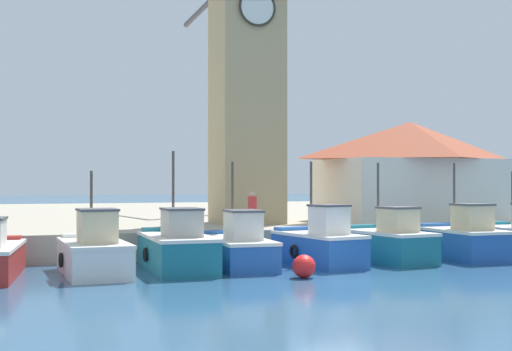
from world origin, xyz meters
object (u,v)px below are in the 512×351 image
(fishing_boat_left_outer, at_px, (94,253))
(warehouse_right, at_px, (410,170))
(fishing_boat_left_inner, at_px, (177,249))
(fishing_boat_mid_left, at_px, (237,248))
(port_crane_near, at_px, (232,124))
(fishing_boat_center, at_px, (319,245))
(fishing_boat_right_inner, at_px, (462,240))
(clock_tower, at_px, (247,63))
(dock_worker_near_tower, at_px, (252,209))
(mooring_buoy, at_px, (304,266))
(fishing_boat_mid_right, at_px, (387,242))

(fishing_boat_left_outer, bearing_deg, warehouse_right, 23.92)
(fishing_boat_left_inner, xyz_separation_m, warehouse_right, (13.98, 7.36, 3.01))
(fishing_boat_mid_left, relative_size, warehouse_right, 0.59)
(fishing_boat_mid_left, height_order, port_crane_near, port_crane_near)
(port_crane_near, bearing_deg, fishing_boat_center, -96.74)
(fishing_boat_mid_left, xyz_separation_m, fishing_boat_right_inner, (9.65, -0.38, 0.07))
(port_crane_near, bearing_deg, fishing_boat_left_outer, -119.36)
(clock_tower, bearing_deg, dock_worker_near_tower, -104.04)
(warehouse_right, bearing_deg, mooring_buoy, -134.49)
(fishing_boat_left_outer, xyz_separation_m, fishing_boat_mid_left, (5.34, 0.53, -0.04))
(fishing_boat_left_outer, distance_m, fishing_boat_left_inner, 2.95)
(fishing_boat_center, relative_size, mooring_buoy, 5.64)
(fishing_boat_right_inner, distance_m, warehouse_right, 8.18)
(fishing_boat_right_inner, height_order, clock_tower, clock_tower)
(fishing_boat_center, xyz_separation_m, port_crane_near, (2.26, 19.07, 6.10))
(fishing_boat_right_inner, bearing_deg, fishing_boat_left_outer, -179.41)
(fishing_boat_mid_right, bearing_deg, fishing_boat_right_inner, -2.07)
(fishing_boat_mid_right, xyz_separation_m, warehouse_right, (5.40, 7.23, 3.03))
(fishing_boat_mid_right, relative_size, port_crane_near, 0.30)
(fishing_boat_left_outer, distance_m, warehouse_right, 18.77)
(clock_tower, distance_m, dock_worker_near_tower, 8.06)
(fishing_boat_mid_left, height_order, fishing_boat_center, fishing_boat_center)
(fishing_boat_center, xyz_separation_m, warehouse_right, (8.52, 7.62, 3.00))
(warehouse_right, distance_m, mooring_buoy, 15.18)
(port_crane_near, bearing_deg, fishing_boat_mid_left, -106.12)
(clock_tower, height_order, dock_worker_near_tower, clock_tower)
(fishing_boat_right_inner, xyz_separation_m, port_crane_near, (-4.32, 18.82, 6.11))
(fishing_boat_left_inner, height_order, fishing_boat_mid_left, fishing_boat_left_inner)
(warehouse_right, xyz_separation_m, mooring_buoy, (-10.36, -10.55, -3.42))
(dock_worker_near_tower, bearing_deg, fishing_boat_left_outer, -146.36)
(mooring_buoy, distance_m, dock_worker_near_tower, 8.16)
(port_crane_near, bearing_deg, mooring_buoy, -100.55)
(port_crane_near, relative_size, mooring_buoy, 19.53)
(fishing_boat_mid_right, distance_m, dock_worker_near_tower, 6.34)
(dock_worker_near_tower, bearing_deg, fishing_boat_center, -78.45)
(fishing_boat_center, distance_m, mooring_buoy, 3.49)
(fishing_boat_center, xyz_separation_m, mooring_buoy, (-1.84, -2.93, -0.42))
(fishing_boat_mid_left, xyz_separation_m, fishing_boat_mid_right, (6.20, -0.25, 0.05))
(fishing_boat_left_outer, distance_m, mooring_buoy, 7.25)
(fishing_boat_center, height_order, port_crane_near, port_crane_near)
(warehouse_right, height_order, port_crane_near, port_crane_near)
(fishing_boat_mid_right, height_order, mooring_buoy, fishing_boat_mid_right)
(fishing_boat_mid_right, distance_m, fishing_boat_right_inner, 3.45)
(fishing_boat_right_inner, bearing_deg, fishing_boat_left_inner, -180.00)
(dock_worker_near_tower, bearing_deg, port_crane_near, 76.86)
(warehouse_right, relative_size, mooring_buoy, 11.53)
(port_crane_near, distance_m, mooring_buoy, 23.31)
(fishing_boat_center, bearing_deg, port_crane_near, 83.26)
(fishing_boat_left_outer, height_order, warehouse_right, warehouse_right)
(port_crane_near, xyz_separation_m, mooring_buoy, (-4.10, -22.01, -6.52))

